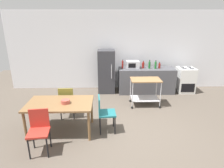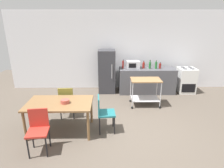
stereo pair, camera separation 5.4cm
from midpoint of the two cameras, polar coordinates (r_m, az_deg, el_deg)
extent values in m
plane|color=brown|center=(4.78, 5.36, -13.81)|extent=(12.00, 12.00, 0.00)
cube|color=white|center=(7.31, 3.04, 9.94)|extent=(8.40, 0.12, 2.90)
cube|color=#4C4C51|center=(7.07, 10.52, 1.02)|extent=(2.00, 0.64, 0.90)
cube|color=brown|center=(4.58, -15.10, -5.56)|extent=(1.50, 0.90, 0.04)
cylinder|color=brown|center=(4.64, -24.30, -11.54)|extent=(0.06, 0.06, 0.71)
cylinder|color=brown|center=(4.30, -6.73, -12.38)|extent=(0.06, 0.06, 0.71)
cylinder|color=brown|center=(5.28, -21.10, -7.38)|extent=(0.06, 0.06, 0.71)
cylinder|color=brown|center=(4.98, -5.88, -7.74)|extent=(0.06, 0.06, 0.71)
cube|color=#B72D23|center=(4.12, -20.93, -13.26)|extent=(0.44, 0.44, 0.04)
cube|color=#B72D23|center=(4.16, -20.75, -9.38)|extent=(0.38, 0.07, 0.40)
cylinder|color=black|center=(4.16, -23.44, -17.32)|extent=(0.03, 0.03, 0.45)
cylinder|color=black|center=(4.07, -18.63, -17.48)|extent=(0.03, 0.03, 0.45)
cylinder|color=black|center=(4.43, -22.27, -14.78)|extent=(0.03, 0.03, 0.45)
cylinder|color=black|center=(4.35, -17.80, -14.86)|extent=(0.03, 0.03, 0.45)
cube|color=olive|center=(5.35, -12.87, -4.84)|extent=(0.41, 0.41, 0.04)
cube|color=olive|center=(5.10, -13.38, -3.38)|extent=(0.38, 0.04, 0.40)
cylinder|color=black|center=(5.57, -10.68, -6.44)|extent=(0.03, 0.03, 0.45)
cylinder|color=black|center=(5.63, -14.13, -6.44)|extent=(0.03, 0.03, 0.45)
cylinder|color=black|center=(5.27, -11.14, -8.01)|extent=(0.03, 0.03, 0.45)
cylinder|color=black|center=(5.33, -14.80, -7.98)|extent=(0.03, 0.03, 0.45)
cube|color=#1E666B|center=(4.55, -1.30, -8.71)|extent=(0.43, 0.43, 0.04)
cube|color=#1E666B|center=(4.45, -3.65, -6.27)|extent=(0.06, 0.38, 0.40)
cylinder|color=black|center=(4.53, 1.06, -12.36)|extent=(0.03, 0.03, 0.45)
cylinder|color=black|center=(4.83, 0.64, -10.28)|extent=(0.03, 0.03, 0.45)
cylinder|color=black|center=(4.51, -3.34, -12.53)|extent=(0.03, 0.03, 0.45)
cylinder|color=black|center=(4.81, -3.47, -10.43)|extent=(0.03, 0.03, 0.45)
cube|color=white|center=(7.51, 21.39, 1.07)|extent=(0.60, 0.60, 0.90)
cube|color=black|center=(7.31, 22.07, -1.18)|extent=(0.48, 0.01, 0.32)
cylinder|color=#47474C|center=(7.24, 21.21, 4.25)|extent=(0.16, 0.16, 0.02)
cylinder|color=#47474C|center=(7.34, 23.10, 4.20)|extent=(0.16, 0.16, 0.02)
cylinder|color=#47474C|center=(7.46, 20.55, 4.72)|extent=(0.16, 0.16, 0.02)
cylinder|color=#47474C|center=(7.56, 22.39, 4.67)|extent=(0.16, 0.16, 0.02)
cube|color=#333338|center=(6.94, -1.33, 3.78)|extent=(0.60, 0.60, 1.55)
cylinder|color=silver|center=(6.61, 0.21, 3.74)|extent=(0.02, 0.02, 0.50)
cube|color=olive|center=(5.86, 10.34, 1.26)|extent=(0.90, 0.56, 0.03)
cube|color=silver|center=(6.07, 10.00, -4.28)|extent=(0.83, 0.52, 0.02)
cylinder|color=silver|center=(5.69, 6.42, -3.21)|extent=(0.02, 0.02, 0.76)
sphere|color=black|center=(5.86, 6.28, -6.98)|extent=(0.07, 0.07, 0.07)
cylinder|color=silver|center=(5.86, 14.62, -3.07)|extent=(0.02, 0.02, 0.76)
sphere|color=black|center=(6.02, 14.29, -6.75)|extent=(0.07, 0.07, 0.07)
cylinder|color=silver|center=(6.15, 5.86, -1.47)|extent=(0.02, 0.02, 0.76)
sphere|color=black|center=(6.31, 5.73, -5.01)|extent=(0.07, 0.07, 0.07)
cylinder|color=silver|center=(6.31, 13.46, -1.39)|extent=(0.02, 0.02, 0.76)
sphere|color=black|center=(6.46, 13.18, -4.85)|extent=(0.07, 0.07, 0.07)
cylinder|color=maroon|center=(6.85, 3.54, 5.75)|extent=(0.06, 0.06, 0.26)
cylinder|color=maroon|center=(6.81, 3.56, 6.99)|extent=(0.03, 0.03, 0.04)
cylinder|color=black|center=(6.81, 3.57, 7.21)|extent=(0.03, 0.03, 0.01)
cube|color=silver|center=(6.92, 6.52, 5.80)|extent=(0.46, 0.34, 0.26)
cube|color=black|center=(6.75, 6.36, 5.47)|extent=(0.25, 0.01, 0.16)
cylinder|color=maroon|center=(6.96, 9.63, 5.49)|extent=(0.08, 0.08, 0.20)
cylinder|color=maroon|center=(6.93, 9.69, 6.51)|extent=(0.04, 0.04, 0.05)
cylinder|color=black|center=(6.92, 9.70, 6.76)|extent=(0.04, 0.04, 0.01)
cylinder|color=#1E6628|center=(6.95, 11.47, 5.48)|extent=(0.07, 0.07, 0.23)
cylinder|color=#1E6628|center=(6.92, 11.55, 6.66)|extent=(0.03, 0.03, 0.06)
cylinder|color=black|center=(6.91, 11.57, 6.96)|extent=(0.04, 0.04, 0.01)
cylinder|color=#1E6628|center=(6.97, 13.23, 5.41)|extent=(0.07, 0.07, 0.24)
cylinder|color=#1E6628|center=(6.94, 13.32, 6.55)|extent=(0.03, 0.03, 0.05)
cylinder|color=black|center=(6.93, 13.33, 6.79)|extent=(0.04, 0.04, 0.01)
cylinder|color=maroon|center=(7.06, 14.34, 5.21)|extent=(0.08, 0.08, 0.17)
cylinder|color=maroon|center=(7.03, 14.41, 6.04)|extent=(0.04, 0.04, 0.04)
cylinder|color=black|center=(7.03, 14.43, 6.26)|extent=(0.04, 0.04, 0.01)
cylinder|color=#B24C3F|center=(4.49, -13.51, -5.05)|extent=(0.20, 0.20, 0.09)
camera|label=1|loc=(0.03, -89.72, 0.09)|focal=30.62mm
camera|label=2|loc=(0.03, 90.28, -0.09)|focal=30.62mm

